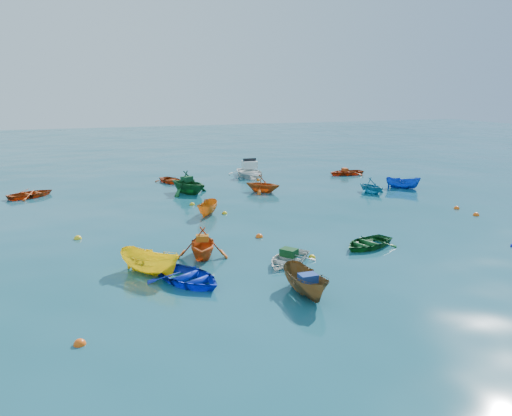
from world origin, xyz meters
name	(u,v)px	position (x,y,z in m)	size (l,w,h in m)	color
ground	(289,237)	(0.00, 0.00, 0.00)	(160.00, 160.00, 0.00)	#0B4750
dinghy_blue_sw	(188,282)	(-6.32, -4.39, 0.00)	(2.37, 3.31, 0.69)	#0F27C1
dinghy_white_near	(288,263)	(-1.67, -3.63, 0.00)	(1.93, 2.70, 0.56)	silver
sampan_brown_mid	(306,295)	(-2.45, -7.08, 0.00)	(1.08, 2.88, 1.11)	brown
dinghy_orange_w	(203,256)	(-4.99, -1.52, 0.00)	(2.39, 2.77, 1.46)	#D35113
sampan_yellow_mid	(151,274)	(-7.58, -2.98, 0.00)	(1.15, 3.05, 1.18)	yellow
dinghy_green_e	(367,247)	(2.86, -2.89, 0.00)	(2.09, 2.92, 0.61)	#114A1C
dinghy_cyan_se	(371,193)	(10.17, 8.15, 0.00)	(2.02, 2.35, 1.24)	teal
dinghy_red_nw	(31,197)	(-13.23, 15.18, 0.00)	(2.26, 3.16, 0.66)	#B33B0E
sampan_orange_n	(208,215)	(-2.79, 5.89, 0.00)	(0.95, 2.52, 0.98)	#CB6A13
dinghy_green_n	(188,193)	(-2.51, 12.60, 0.00)	(2.88, 3.34, 1.76)	#135220
dinghy_red_ne	(346,175)	(12.47, 15.75, 0.00)	(2.26, 3.16, 0.66)	#A0300D
sampan_blue_far	(403,188)	(13.44, 8.80, 0.00)	(0.97, 2.57, 0.99)	#0D3BAB
dinghy_red_far	(171,182)	(-2.88, 17.38, 0.00)	(2.01, 2.81, 0.58)	#A1350D
dinghy_orange_far	(263,192)	(2.78, 11.14, 0.00)	(2.28, 2.65, 1.39)	#BB4C11
motorboat_white	(250,177)	(4.10, 17.80, 0.00)	(3.13, 4.38, 1.51)	white
tarp_green_a	(289,252)	(-1.59, -3.57, 0.45)	(0.70, 0.53, 0.34)	#0F3F19
tarp_blue_a	(308,278)	(-2.45, -7.23, 0.71)	(0.64, 0.49, 0.31)	#193B94
tarp_orange_a	(202,238)	(-4.98, -1.47, 0.87)	(0.56, 0.43, 0.27)	#B35D12
tarp_green_b	(187,179)	(-2.56, 12.68, 1.06)	(0.76, 0.57, 0.37)	#114522
tarp_orange_b	(345,170)	(12.37, 15.76, 0.46)	(0.56, 0.43, 0.27)	#B94113
buoy_or_a	(80,345)	(-10.46, -8.12, 0.00)	(0.37, 0.37, 0.37)	#FF540D
buoy_ye_a	(312,258)	(-0.39, -3.44, 0.00)	(0.33, 0.33, 0.33)	yellow
buoy_or_b	(476,216)	(12.42, 0.14, 0.00)	(0.38, 0.38, 0.38)	#F4550D
buoy_ye_b	(78,239)	(-10.32, 3.33, 0.00)	(0.39, 0.39, 0.39)	yellow
buoy_or_c	(259,237)	(-1.50, 0.42, 0.00)	(0.39, 0.39, 0.39)	#FF570D
buoy_ye_c	(225,214)	(-1.76, 5.80, 0.00)	(0.32, 0.32, 0.32)	yellow
buoy_or_d	(457,209)	(12.54, 1.93, 0.00)	(0.37, 0.37, 0.37)	#FF560D
buoy_ye_d	(192,205)	(-3.10, 8.82, 0.00)	(0.35, 0.35, 0.35)	gold
buoy_or_e	(258,181)	(4.14, 15.70, 0.00)	(0.31, 0.31, 0.31)	#DB590B
buoy_ye_e	(392,184)	(13.78, 10.59, 0.00)	(0.32, 0.32, 0.32)	yellow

